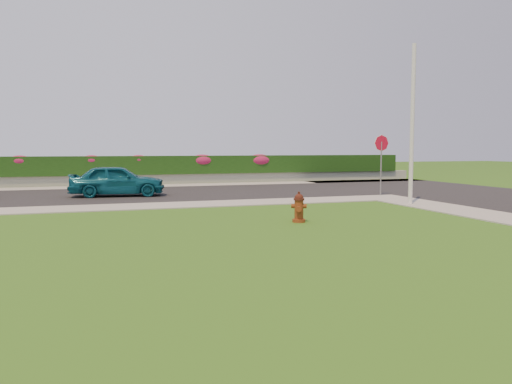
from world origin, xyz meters
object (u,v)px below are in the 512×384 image
object	(u,v)px
utility_pole	(412,125)
stop_sign	(381,150)
sedan_teal	(117,180)
fire_hydrant	(299,208)

from	to	relation	value
utility_pole	stop_sign	xyz separation A→B (m)	(0.82, 3.36, -0.94)
utility_pole	sedan_teal	bearing A→B (deg)	147.33
fire_hydrant	utility_pole	world-z (taller)	utility_pole
fire_hydrant	stop_sign	distance (m)	9.20
sedan_teal	stop_sign	xyz separation A→B (m)	(11.25, -3.34, 1.33)
fire_hydrant	sedan_teal	distance (m)	10.59
sedan_teal	utility_pole	size ratio (longest dim) A/B	0.68
utility_pole	stop_sign	bearing A→B (deg)	76.35
sedan_teal	stop_sign	world-z (taller)	stop_sign
sedan_teal	fire_hydrant	bearing A→B (deg)	-147.69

